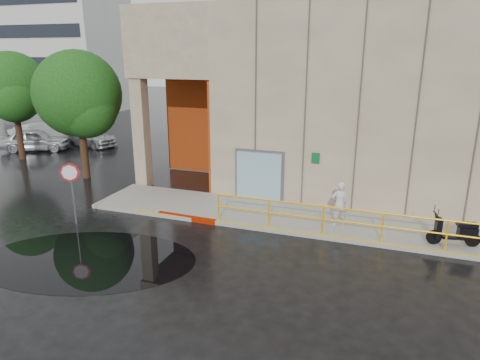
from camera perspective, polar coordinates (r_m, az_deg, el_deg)
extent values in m
plane|color=black|center=(13.10, -6.00, -11.15)|extent=(120.00, 120.00, 0.00)
cube|color=gray|center=(16.14, 14.10, -5.74)|extent=(20.00, 3.00, 0.15)
cube|color=gray|center=(21.55, 21.95, 9.95)|extent=(16.00, 10.00, 8.00)
cube|color=gray|center=(23.27, -3.90, 17.68)|extent=(4.00, 10.00, 3.00)
cube|color=gray|center=(20.24, -13.01, 6.05)|extent=(0.60, 0.60, 5.00)
cube|color=#A53C0F|center=(22.18, -5.22, 7.32)|extent=(3.80, 0.15, 4.90)
cube|color=#A53C0F|center=(19.85, -2.13, 6.26)|extent=(0.10, 3.50, 4.90)
cube|color=#91B6C6|center=(17.72, 2.51, 0.48)|extent=(1.90, 0.10, 2.00)
cube|color=slate|center=(17.80, 2.59, 0.55)|extent=(2.10, 0.06, 2.20)
cube|color=#0C5424|center=(17.05, 10.04, 2.89)|extent=(0.32, 0.04, 0.42)
cylinder|color=#FDB40D|center=(14.48, 14.86, -3.87)|extent=(9.50, 0.06, 0.06)
cylinder|color=#FDB40D|center=(14.64, 14.73, -5.52)|extent=(9.50, 0.06, 0.06)
cube|color=silver|center=(50.71, -22.56, 17.11)|extent=(12.00, 8.00, 15.00)
imported|color=silver|center=(15.51, 13.09, -3.10)|extent=(0.70, 0.62, 1.62)
cylinder|color=black|center=(15.21, 24.41, -6.95)|extent=(0.48, 0.17, 0.47)
cylinder|color=black|center=(15.57, 28.59, -6.99)|extent=(0.48, 0.17, 0.47)
cylinder|color=slate|center=(16.69, -21.32, -2.22)|extent=(0.06, 0.06, 2.03)
cylinder|color=#AA151A|center=(16.40, -21.74, 0.95)|extent=(0.64, 0.35, 0.70)
cylinder|color=white|center=(16.38, -21.79, 0.92)|extent=(0.50, 0.26, 0.55)
cube|color=#951800|center=(16.31, -7.15, -5.04)|extent=(2.41, 0.28, 0.18)
cube|color=black|center=(14.12, -19.62, -9.93)|extent=(7.46, 5.57, 0.01)
imported|color=silver|center=(30.42, -25.62, 4.88)|extent=(4.48, 3.25, 1.42)
imported|color=#BBBBBD|center=(31.97, -25.20, 5.45)|extent=(4.50, 1.96, 1.44)
imported|color=#B0B4B8|center=(30.72, -19.72, 5.49)|extent=(4.51, 2.27, 1.26)
cylinder|color=#311F10|center=(22.61, -20.10, 3.89)|extent=(0.36, 0.36, 2.94)
sphere|color=#286219|center=(22.21, -20.80, 10.70)|extent=(4.11, 4.11, 4.11)
sphere|color=#286219|center=(21.77, -19.79, 9.06)|extent=(2.88, 2.88, 2.88)
cylinder|color=#311F10|center=(28.22, -27.36, 5.55)|extent=(0.36, 0.36, 3.07)
sphere|color=#1F5B21|center=(27.91, -28.11, 10.97)|extent=(3.88, 3.88, 3.88)
sphere|color=#1F5B21|center=(27.17, -27.86, 9.65)|extent=(2.72, 2.72, 2.72)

